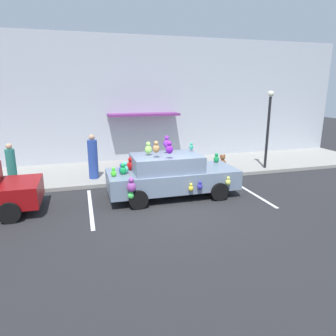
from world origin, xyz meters
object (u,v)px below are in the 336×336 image
(teddy_bear_on_sidewalk, at_px, (222,162))
(street_lamp_post, at_px, (269,121))
(pedestrian_near_shopfront, at_px, (12,168))
(pedestrian_walking_past, at_px, (93,158))
(plush_covered_car, at_px, (171,175))

(teddy_bear_on_sidewalk, xyz_separation_m, street_lamp_post, (2.00, -0.48, 1.91))
(pedestrian_near_shopfront, relative_size, pedestrian_walking_past, 0.93)
(teddy_bear_on_sidewalk, bearing_deg, street_lamp_post, -13.42)
(pedestrian_near_shopfront, bearing_deg, plush_covered_car, -20.46)
(teddy_bear_on_sidewalk, xyz_separation_m, pedestrian_near_shopfront, (-8.95, -0.54, 0.50))
(teddy_bear_on_sidewalk, relative_size, pedestrian_walking_past, 0.36)
(teddy_bear_on_sidewalk, distance_m, pedestrian_near_shopfront, 8.98)
(pedestrian_walking_past, bearing_deg, plush_covered_car, -45.06)
(pedestrian_near_shopfront, bearing_deg, pedestrian_walking_past, 9.83)
(plush_covered_car, height_order, street_lamp_post, street_lamp_post)
(plush_covered_car, bearing_deg, pedestrian_walking_past, 134.94)
(pedestrian_near_shopfront, xyz_separation_m, pedestrian_walking_past, (3.00, 0.52, 0.05))
(plush_covered_car, height_order, teddy_bear_on_sidewalk, plush_covered_car)
(street_lamp_post, bearing_deg, pedestrian_walking_past, 176.72)
(street_lamp_post, height_order, pedestrian_walking_past, street_lamp_post)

